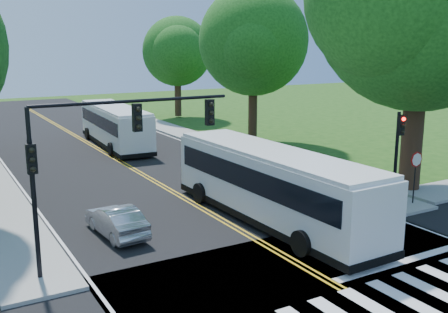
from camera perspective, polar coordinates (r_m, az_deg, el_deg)
ground at (r=16.92m, az=15.25°, el=-15.17°), size 140.00×140.00×0.00m
road at (r=31.37m, az=-8.63°, el=-2.08°), size 14.00×96.00×0.01m
cross_road at (r=16.91m, az=15.25°, el=-15.15°), size 60.00×12.00×0.01m
center_line at (r=35.03m, az=-11.03°, el=-0.65°), size 0.36×70.00×0.01m
edge_line_w at (r=33.53m, az=-22.07°, el=-1.90°), size 0.12×70.00×0.01m
edge_line_e at (r=37.71m, az=-1.23°, el=0.48°), size 0.12×70.00×0.01m
crosswalk at (r=16.61m, az=16.51°, el=-15.73°), size 12.60×3.00×0.01m
stop_bar at (r=20.26m, az=19.13°, el=-10.67°), size 6.60×0.40×0.01m
sidewalk_ne at (r=40.99m, az=-1.41°, el=1.51°), size 2.60×40.00×0.15m
tree_ne_big at (r=28.70m, az=20.79°, el=15.35°), size 10.80×10.80×14.91m
tree_east_mid at (r=41.07m, az=3.23°, el=12.44°), size 8.40×8.40×11.93m
tree_east_far at (r=55.58m, az=-5.12°, el=11.31°), size 7.20×7.20×10.34m
signal_nw at (r=17.87m, az=-12.90°, el=1.32°), size 7.15×0.46×5.66m
signal_ne at (r=25.92m, az=18.40°, el=1.13°), size 0.30×0.46×4.40m
stop_sign at (r=26.41m, az=20.17°, el=-0.87°), size 0.76×0.08×2.53m
bus_lead at (r=22.82m, az=5.18°, el=-3.01°), size 3.21×12.37×3.19m
bus_follow at (r=40.71m, az=-11.79°, el=3.38°), size 3.33×11.83×3.03m
hatchback at (r=21.80m, az=-11.64°, el=-6.86°), size 1.59×3.87×1.25m
suv at (r=30.95m, az=2.09°, el=-0.85°), size 3.52×5.25×1.34m
dark_sedan at (r=30.91m, az=3.07°, el=-0.98°), size 2.57×4.50×1.23m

